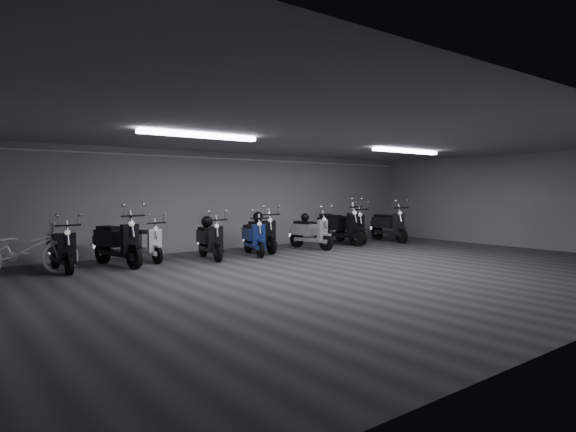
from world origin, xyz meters
TOP-DOWN VIEW (x-y plane):
  - floor at (0.00, 0.00)m, footprint 14.00×10.00m
  - ceiling at (0.00, 0.00)m, footprint 14.00×10.00m
  - back_wall at (0.00, 5.00)m, footprint 14.00×0.01m
  - right_wall at (7.00, 0.00)m, footprint 0.01×10.00m
  - fluor_strip_left at (-3.00, 1.00)m, footprint 2.40×0.18m
  - fluor_strip_right at (3.00, 1.00)m, footprint 2.40×0.18m
  - conduit at (0.00, 4.92)m, footprint 13.60×0.05m
  - scooter_0 at (-4.93, 3.56)m, footprint 0.61×1.69m
  - scooter_1 at (-3.76, 3.56)m, footprint 1.07×2.02m
  - scooter_2 at (-2.97, 3.89)m, footprint 0.69×1.63m
  - scooter_3 at (-1.58, 3.31)m, footprint 0.82×1.74m
  - scooter_4 at (-0.30, 3.30)m, footprint 1.00×1.76m
  - scooter_5 at (0.26, 3.75)m, footprint 0.84×1.84m
  - scooter_6 at (1.77, 3.43)m, footprint 0.82×1.79m
  - scooter_7 at (3.16, 3.72)m, footprint 0.98×2.09m
  - scooter_8 at (3.79, 3.86)m, footprint 0.97×1.94m
  - scooter_9 at (5.16, 3.43)m, footprint 0.97×2.00m
  - bicycle at (-5.70, 3.31)m, footprint 2.09×0.86m
  - helmet_0 at (0.29, 3.99)m, footprint 0.29×0.29m
  - helmet_1 at (-1.54, 3.54)m, footprint 0.29×0.29m
  - helmet_2 at (1.73, 3.66)m, footprint 0.24×0.24m

SIDE VIEW (x-z plane):
  - floor at x=0.00m, z-range -0.01..0.00m
  - scooter_2 at x=-2.97m, z-range 0.00..1.18m
  - scooter_0 at x=-4.93m, z-range 0.00..1.24m
  - scooter_4 at x=-0.30m, z-range 0.00..1.25m
  - scooter_3 at x=-1.58m, z-range 0.00..1.25m
  - scooter_6 at x=1.77m, z-range 0.00..1.29m
  - scooter_5 at x=0.26m, z-range 0.00..1.32m
  - bicycle at x=-5.70m, z-range 0.00..1.32m
  - scooter_8 at x=3.79m, z-range 0.00..1.38m
  - scooter_9 at x=5.16m, z-range 0.00..1.42m
  - scooter_1 at x=-3.76m, z-range 0.00..1.43m
  - scooter_7 at x=3.16m, z-range 0.00..1.50m
  - helmet_2 at x=1.73m, z-range 0.80..1.04m
  - helmet_1 at x=-1.54m, z-range 0.77..1.06m
  - helmet_0 at x=0.29m, z-range 0.82..1.11m
  - back_wall at x=0.00m, z-range 0.00..2.80m
  - right_wall at x=7.00m, z-range 0.00..2.80m
  - conduit at x=0.00m, z-range 2.59..2.65m
  - fluor_strip_left at x=-3.00m, z-range 2.70..2.78m
  - fluor_strip_right at x=3.00m, z-range 2.70..2.78m
  - ceiling at x=0.00m, z-range 2.80..2.81m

